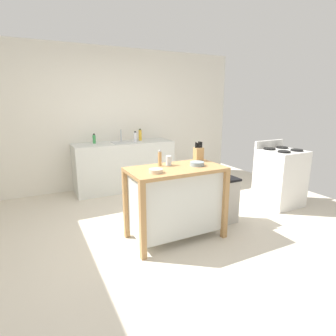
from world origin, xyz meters
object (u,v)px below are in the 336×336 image
at_px(drinking_cup, 169,161).
at_px(trash_bin, 224,200).
at_px(bowl_stoneware_deep, 156,171).
at_px(stove, 280,177).
at_px(sink_faucet, 121,136).
at_px(kitchen_island, 176,199).
at_px(knife_block, 198,154).
at_px(bottle_spray_cleaner, 140,135).
at_px(bottle_hand_soap, 94,139).
at_px(pepper_grinder, 160,158).
at_px(bottle_dish_soap, 135,137).
at_px(bowl_ceramic_small, 197,164).

height_order(drinking_cup, trash_bin, drinking_cup).
distance_m(bowl_stoneware_deep, stove, 2.39).
height_order(sink_faucet, stove, sink_faucet).
distance_m(kitchen_island, trash_bin, 0.83).
bearing_deg(bowl_stoneware_deep, knife_block, 22.84).
bearing_deg(bottle_spray_cleaner, kitchen_island, -100.91).
bearing_deg(kitchen_island, stove, 6.23).
relative_size(bowl_stoneware_deep, bottle_hand_soap, 0.85).
xyz_separation_m(trash_bin, bottle_hand_soap, (-1.25, 2.17, 0.66)).
xyz_separation_m(bowl_stoneware_deep, pepper_grinder, (0.17, 0.27, 0.07)).
distance_m(bottle_dish_soap, bottle_spray_cleaner, 0.21).
xyz_separation_m(knife_block, pepper_grinder, (-0.57, -0.05, -0.00)).
relative_size(bowl_ceramic_small, sink_faucet, 0.77).
xyz_separation_m(bottle_hand_soap, stove, (2.47, -2.04, -0.52)).
xyz_separation_m(pepper_grinder, sink_faucet, (0.19, 2.13, 0.02)).
height_order(drinking_cup, bottle_dish_soap, bottle_dish_soap).
bearing_deg(bottle_hand_soap, bottle_dish_soap, -12.71).
bearing_deg(knife_block, trash_bin, -16.92).
distance_m(drinking_cup, bottle_hand_soap, 2.16).
height_order(bowl_ceramic_small, pepper_grinder, pepper_grinder).
height_order(bowl_stoneware_deep, trash_bin, bowl_stoneware_deep).
bearing_deg(kitchen_island, drinking_cup, 97.67).
bearing_deg(knife_block, bottle_spray_cleaner, 90.31).
height_order(kitchen_island, bottle_hand_soap, bottle_hand_soap).
xyz_separation_m(drinking_cup, bottle_spray_cleaner, (0.45, 2.10, 0.06)).
bearing_deg(kitchen_island, bottle_hand_soap, 101.23).
bearing_deg(sink_faucet, bowl_ceramic_small, -84.92).
bearing_deg(bowl_stoneware_deep, bottle_spray_cleaner, 72.59).
relative_size(kitchen_island, pepper_grinder, 5.76).
height_order(kitchen_island, bowl_stoneware_deep, bowl_stoneware_deep).
height_order(pepper_grinder, stove, pepper_grinder).
relative_size(bowl_ceramic_small, drinking_cup, 1.49).
bearing_deg(bottle_hand_soap, knife_block, -66.56).
distance_m(kitchen_island, sink_faucet, 2.34).
bearing_deg(trash_bin, bowl_ceramic_small, -166.47).
distance_m(pepper_grinder, bottle_dish_soap, 1.98).
xyz_separation_m(bowl_stoneware_deep, drinking_cup, (0.29, 0.26, 0.03)).
bearing_deg(trash_bin, bottle_dish_soap, 104.76).
height_order(knife_block, sink_faucet, knife_block).
height_order(bowl_ceramic_small, sink_faucet, sink_faucet).
height_order(knife_block, bottle_hand_soap, knife_block).
relative_size(kitchen_island, bottle_hand_soap, 6.33).
bearing_deg(bowl_stoneware_deep, bowl_ceramic_small, 7.69).
relative_size(bowl_stoneware_deep, trash_bin, 0.24).
bearing_deg(bottle_spray_cleaner, drinking_cup, -102.15).
xyz_separation_m(trash_bin, stove, (1.22, 0.13, 0.14)).
bearing_deg(knife_block, bowl_ceramic_small, -126.09).
relative_size(bowl_ceramic_small, pepper_grinder, 0.87).
bearing_deg(kitchen_island, bowl_ceramic_small, -7.64).
bearing_deg(bottle_dish_soap, bottle_spray_cleaner, 43.10).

